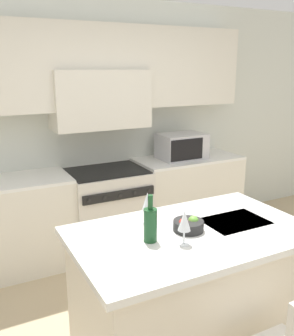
{
  "coord_description": "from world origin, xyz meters",
  "views": [
    {
      "loc": [
        -1.38,
        -1.69,
        1.98
      ],
      "look_at": [
        -0.04,
        0.91,
        1.19
      ],
      "focal_mm": 40.0,
      "sensor_mm": 36.0,
      "label": 1
    }
  ],
  "objects_px": {
    "wine_glass_far": "(147,202)",
    "fruit_bowl": "(189,225)",
    "microwave": "(182,146)",
    "wine_bottle": "(150,224)",
    "range_stove": "(108,210)",
    "wine_glass_near": "(184,222)"
  },
  "relations": [
    {
      "from": "range_stove",
      "to": "wine_bottle",
      "type": "bearing_deg",
      "value": -102.61
    },
    {
      "from": "range_stove",
      "to": "wine_bottle",
      "type": "distance_m",
      "value": 1.88
    },
    {
      "from": "microwave",
      "to": "wine_glass_far",
      "type": "height_order",
      "value": "microwave"
    },
    {
      "from": "wine_bottle",
      "to": "wine_glass_far",
      "type": "height_order",
      "value": "wine_bottle"
    },
    {
      "from": "wine_bottle",
      "to": "fruit_bowl",
      "type": "xyz_separation_m",
      "value": [
        0.3,
        0.02,
        -0.08
      ]
    },
    {
      "from": "range_stove",
      "to": "wine_glass_near",
      "type": "distance_m",
      "value": 1.99
    },
    {
      "from": "wine_glass_far",
      "to": "fruit_bowl",
      "type": "xyz_separation_m",
      "value": [
        0.18,
        -0.24,
        -0.11
      ]
    },
    {
      "from": "range_stove",
      "to": "wine_glass_near",
      "type": "height_order",
      "value": "wine_glass_near"
    },
    {
      "from": "microwave",
      "to": "fruit_bowl",
      "type": "height_order",
      "value": "microwave"
    },
    {
      "from": "wine_glass_far",
      "to": "range_stove",
      "type": "bearing_deg",
      "value": 79.51
    },
    {
      "from": "range_stove",
      "to": "wine_glass_far",
      "type": "distance_m",
      "value": 1.63
    },
    {
      "from": "microwave",
      "to": "wine_bottle",
      "type": "bearing_deg",
      "value": -127.29
    },
    {
      "from": "range_stove",
      "to": "fruit_bowl",
      "type": "height_order",
      "value": "fruit_bowl"
    },
    {
      "from": "range_stove",
      "to": "fruit_bowl",
      "type": "distance_m",
      "value": 1.8
    },
    {
      "from": "wine_bottle",
      "to": "fruit_bowl",
      "type": "bearing_deg",
      "value": 4.52
    },
    {
      "from": "microwave",
      "to": "wine_bottle",
      "type": "height_order",
      "value": "wine_bottle"
    },
    {
      "from": "microwave",
      "to": "wine_glass_far",
      "type": "xyz_separation_m",
      "value": [
        -1.23,
        -1.5,
        0.0
      ]
    },
    {
      "from": "wine_glass_near",
      "to": "fruit_bowl",
      "type": "bearing_deg",
      "value": 48.95
    },
    {
      "from": "fruit_bowl",
      "to": "wine_glass_far",
      "type": "bearing_deg",
      "value": 127.15
    },
    {
      "from": "wine_bottle",
      "to": "wine_glass_near",
      "type": "distance_m",
      "value": 0.21
    },
    {
      "from": "wine_glass_near",
      "to": "wine_bottle",
      "type": "bearing_deg",
      "value": 139.65
    },
    {
      "from": "microwave",
      "to": "wine_bottle",
      "type": "xyz_separation_m",
      "value": [
        -1.34,
        -1.76,
        -0.03
      ]
    }
  ]
}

